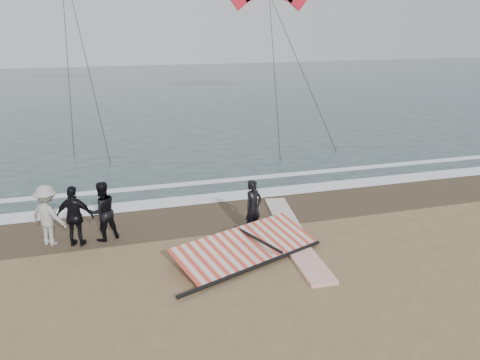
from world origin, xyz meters
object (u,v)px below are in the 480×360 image
object	(u,v)px
man_main	(253,207)
sail_rig	(242,247)
board_white	(306,260)
board_cream	(282,214)

from	to	relation	value
man_main	sail_rig	xyz separation A→B (m)	(-0.67, -1.15, -0.61)
man_main	board_white	world-z (taller)	man_main
board_white	man_main	bearing A→B (deg)	114.46
board_white	sail_rig	size ratio (longest dim) A/B	0.59
board_white	board_cream	distance (m)	3.02
board_white	sail_rig	xyz separation A→B (m)	(-1.44, 0.84, 0.15)
man_main	sail_rig	world-z (taller)	man_main
man_main	board_white	distance (m)	2.26
sail_rig	board_white	bearing A→B (deg)	-30.26
man_main	board_cream	world-z (taller)	man_main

